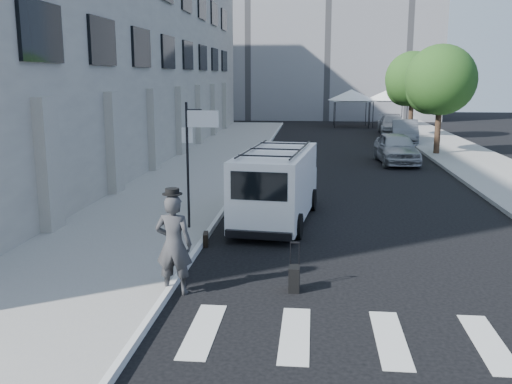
% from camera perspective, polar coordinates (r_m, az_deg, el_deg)
% --- Properties ---
extents(ground, '(120.00, 120.00, 0.00)m').
position_cam_1_polar(ground, '(12.87, 1.69, -8.19)').
color(ground, black).
rests_on(ground, ground).
extents(sidewalk_left, '(4.50, 48.00, 0.15)m').
position_cam_1_polar(sidewalk_left, '(28.86, -4.45, 3.01)').
color(sidewalk_left, gray).
rests_on(sidewalk_left, ground).
extents(sidewalk_right, '(4.00, 56.00, 0.15)m').
position_cam_1_polar(sidewalk_right, '(33.38, 19.92, 3.51)').
color(sidewalk_right, gray).
rests_on(sidewalk_right, ground).
extents(building_left, '(10.00, 44.00, 12.00)m').
position_cam_1_polar(building_left, '(32.56, -17.02, 13.97)').
color(building_left, gray).
rests_on(building_left, ground).
extents(sign_pole, '(1.03, 0.07, 3.50)m').
position_cam_1_polar(sign_pole, '(15.71, -6.07, 5.30)').
color(sign_pole, black).
rests_on(sign_pole, sidewalk_left).
extents(tree_near, '(3.80, 3.83, 6.03)m').
position_cam_1_polar(tree_near, '(32.92, 17.75, 10.37)').
color(tree_near, black).
rests_on(tree_near, ground).
extents(tree_far, '(3.80, 3.83, 6.03)m').
position_cam_1_polar(tree_far, '(41.77, 15.22, 10.65)').
color(tree_far, black).
rests_on(tree_far, ground).
extents(tent_left, '(4.00, 4.00, 3.20)m').
position_cam_1_polar(tent_left, '(50.21, 9.52, 9.53)').
color(tent_left, black).
rests_on(tent_left, ground).
extents(tent_right, '(4.00, 4.00, 3.20)m').
position_cam_1_polar(tent_right, '(51.01, 13.13, 9.42)').
color(tent_right, black).
rests_on(tent_right, ground).
extents(businessman, '(0.77, 0.53, 2.06)m').
position_cam_1_polar(businessman, '(11.58, -8.22, -5.23)').
color(businessman, '#353538').
rests_on(businessman, ground).
extents(briefcase, '(0.18, 0.45, 0.34)m').
position_cam_1_polar(briefcase, '(14.95, -5.05, -4.72)').
color(briefcase, black).
rests_on(briefcase, ground).
extents(suitcase, '(0.23, 0.36, 1.00)m').
position_cam_1_polar(suitcase, '(11.85, 3.84, -8.61)').
color(suitcase, black).
rests_on(suitcase, ground).
extents(cargo_van, '(2.46, 5.83, 2.15)m').
position_cam_1_polar(cargo_van, '(17.24, 2.12, 0.76)').
color(cargo_van, white).
rests_on(cargo_van, ground).
extents(parked_car_a, '(2.07, 4.64, 1.55)m').
position_cam_1_polar(parked_car_a, '(29.59, 13.86, 4.28)').
color(parked_car_a, '#A2A4AA').
rests_on(parked_car_a, ground).
extents(parked_car_b, '(2.13, 4.76, 1.52)m').
position_cam_1_polar(parked_car_b, '(38.84, 14.66, 5.88)').
color(parked_car_b, slate).
rests_on(parked_car_b, ground).
extents(parked_car_c, '(2.13, 4.93, 1.42)m').
position_cam_1_polar(parked_car_c, '(44.96, 13.47, 6.60)').
color(parked_car_c, '#9FA1A6').
rests_on(parked_car_c, ground).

